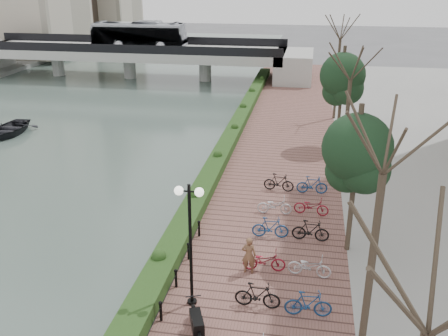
% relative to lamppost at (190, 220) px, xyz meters
% --- Properties ---
extents(river_water, '(30.00, 130.00, 0.02)m').
position_rel_lamppost_xyz_m(river_water, '(-17.22, 20.84, -3.91)').
color(river_water, '#4E615A').
rests_on(river_water, ground).
extents(promenade, '(8.00, 75.00, 0.50)m').
position_rel_lamppost_xyz_m(promenade, '(1.78, 13.34, -3.67)').
color(promenade, brown).
rests_on(promenade, ground).
extents(hedge, '(1.10, 56.00, 0.60)m').
position_rel_lamppost_xyz_m(hedge, '(-1.62, 15.84, -3.12)').
color(hedge, '#213E16').
rests_on(hedge, promenade).
extents(chain_fence, '(0.10, 14.10, 0.70)m').
position_rel_lamppost_xyz_m(chain_fence, '(-0.82, -2.16, -3.07)').
color(chain_fence, black).
rests_on(chain_fence, promenade).
extents(lamppost, '(1.02, 0.32, 4.72)m').
position_rel_lamppost_xyz_m(lamppost, '(0.00, 0.00, 0.00)').
color(lamppost, black).
rests_on(lamppost, promenade).
extents(motorcycle, '(1.09, 1.77, 1.06)m').
position_rel_lamppost_xyz_m(motorcycle, '(0.55, -1.65, -2.89)').
color(motorcycle, black).
rests_on(motorcycle, promenade).
extents(pedestrian, '(0.58, 0.38, 1.58)m').
position_rel_lamppost_xyz_m(pedestrian, '(1.78, 2.33, -2.63)').
color(pedestrian, brown).
rests_on(pedestrian, promenade).
extents(bicycle_parking, '(2.40, 14.69, 1.00)m').
position_rel_lamppost_xyz_m(bicycle_parking, '(3.28, 3.81, -2.94)').
color(bicycle_parking, silver).
rests_on(bicycle_parking, promenade).
extents(street_trees, '(3.20, 37.12, 6.80)m').
position_rel_lamppost_xyz_m(street_trees, '(5.78, 8.53, -0.23)').
color(street_trees, '#33281E').
rests_on(street_trees, promenade).
extents(bridge, '(36.00, 10.77, 6.50)m').
position_rel_lamppost_xyz_m(bridge, '(-16.94, 40.84, -0.54)').
color(bridge, '#ADADA7').
rests_on(bridge, ground).
extents(boat, '(3.58, 4.76, 0.93)m').
position_rel_lamppost_xyz_m(boat, '(-18.88, 18.58, -3.43)').
color(boat, black).
rests_on(boat, river_water).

